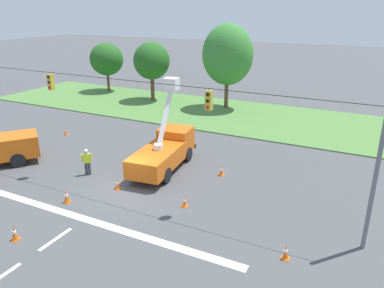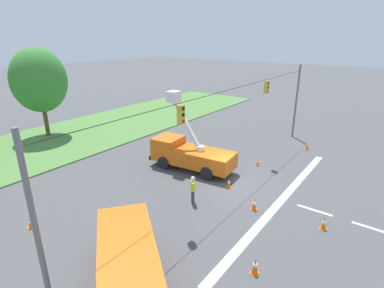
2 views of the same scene
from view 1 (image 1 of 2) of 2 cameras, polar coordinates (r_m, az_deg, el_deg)
ground_plane at (r=23.00m, az=-9.69°, el=-6.76°), size 200.00×200.00×0.00m
grass_verge at (r=37.94m, az=6.44°, el=4.38°), size 56.00×12.00×0.10m
lane_markings at (r=19.61m, az=-18.97°, el=-12.76°), size 17.60×15.25×0.01m
signal_gantry at (r=21.43m, az=-10.37°, el=3.43°), size 26.20×0.33×7.20m
tree_far_west at (r=49.34m, az=-12.89°, el=12.47°), size 4.23×4.05×6.12m
tree_west at (r=43.34m, az=-6.18°, el=12.46°), size 4.05×4.17×6.67m
tree_centre at (r=39.57m, az=5.44°, el=13.37°), size 5.32×4.70×8.80m
utility_truck_bucket_lift at (r=25.11m, az=-4.20°, el=-0.88°), size 2.96×6.79×5.90m
road_worker at (r=25.07m, az=-15.72°, el=-2.41°), size 0.51×0.47×1.77m
traffic_cone_foreground_right at (r=20.71m, az=-1.14°, el=-8.77°), size 0.36×0.36×0.60m
traffic_cone_mid_left at (r=19.80m, az=-25.43°, el=-12.16°), size 0.36×0.36×0.74m
traffic_cone_mid_right at (r=22.18m, az=-18.59°, el=-7.55°), size 0.36×0.36×0.77m
traffic_cone_lane_edge_a at (r=17.32m, az=14.09°, el=-15.71°), size 0.36×0.36×0.68m
traffic_cone_lane_edge_b at (r=33.78m, az=-18.70°, el=1.84°), size 0.36×0.36×0.61m
traffic_cone_far_right at (r=24.35m, az=4.48°, el=-4.05°), size 0.36×0.36×0.69m
traffic_cone_centre_line at (r=22.95m, az=-11.29°, el=-6.02°), size 0.36×0.36×0.67m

